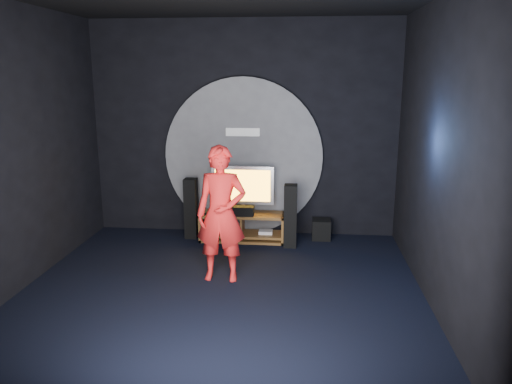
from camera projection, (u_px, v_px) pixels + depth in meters
floor at (220, 294)px, 6.15m from camera, size 5.00×5.00×0.00m
back_wall at (244, 130)px, 8.17m from camera, size 5.00×0.04×3.50m
front_wall at (154, 212)px, 3.33m from camera, size 5.00×0.04×3.50m
left_wall at (12, 150)px, 5.98m from camera, size 0.04×5.00×3.50m
right_wall at (441, 157)px, 5.51m from camera, size 0.04×5.00×3.50m
wall_disc_panel at (243, 157)px, 8.22m from camera, size 2.60×0.11×2.60m
media_console at (243, 228)px, 8.09m from camera, size 1.36×0.45×0.45m
tv at (243, 187)px, 8.00m from camera, size 1.00×0.22×0.76m
center_speaker at (241, 211)px, 7.89m from camera, size 0.40×0.15×0.15m
remote at (208, 214)px, 7.96m from camera, size 0.18×0.05×0.02m
tower_speaker_left at (191, 208)px, 8.15m from camera, size 0.20×0.22×0.99m
tower_speaker_right at (290, 216)px, 7.72m from camera, size 0.20×0.22×0.99m
subwoofer at (321, 229)px, 8.15m from camera, size 0.30×0.30×0.33m
player at (221, 214)px, 6.41m from camera, size 0.65×0.43×1.77m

